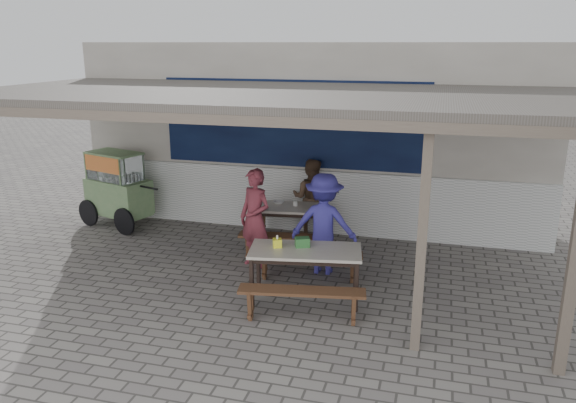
# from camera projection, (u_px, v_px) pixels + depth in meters

# --- Properties ---
(ground) EXTENTS (60.00, 60.00, 0.00)m
(ground) POSITION_uv_depth(u_px,v_px,m) (252.00, 294.00, 8.09)
(ground) COLOR slate
(ground) RESTS_ON ground
(back_wall) EXTENTS (9.00, 1.28, 3.50)m
(back_wall) POSITION_uv_depth(u_px,v_px,m) (310.00, 137.00, 10.94)
(back_wall) COLOR beige
(back_wall) RESTS_ON ground
(warung_roof) EXTENTS (9.00, 4.21, 2.81)m
(warung_roof) POSITION_uv_depth(u_px,v_px,m) (269.00, 98.00, 8.18)
(warung_roof) COLOR #554F49
(warung_roof) RESTS_ON ground
(table_left) EXTENTS (1.35, 0.85, 0.75)m
(table_left) POSITION_uv_depth(u_px,v_px,m) (286.00, 211.00, 9.78)
(table_left) COLOR beige
(table_left) RESTS_ON ground
(bench_left_street) EXTENTS (1.40, 0.45, 0.45)m
(bench_left_street) POSITION_uv_depth(u_px,v_px,m) (280.00, 242.00, 9.24)
(bench_left_street) COLOR brown
(bench_left_street) RESTS_ON ground
(bench_left_wall) EXTENTS (1.40, 0.45, 0.45)m
(bench_left_wall) POSITION_uv_depth(u_px,v_px,m) (291.00, 218.00, 10.50)
(bench_left_wall) COLOR brown
(bench_left_wall) RESTS_ON ground
(table_right) EXTENTS (1.64, 0.99, 0.75)m
(table_right) POSITION_uv_depth(u_px,v_px,m) (305.00, 254.00, 7.74)
(table_right) COLOR beige
(table_right) RESTS_ON ground
(bench_right_street) EXTENTS (1.66, 0.55, 0.45)m
(bench_right_street) POSITION_uv_depth(u_px,v_px,m) (302.00, 297.00, 7.20)
(bench_right_street) COLOR brown
(bench_right_street) RESTS_ON ground
(bench_right_wall) EXTENTS (1.66, 0.55, 0.45)m
(bench_right_wall) POSITION_uv_depth(u_px,v_px,m) (308.00, 259.00, 8.47)
(bench_right_wall) COLOR brown
(bench_right_wall) RESTS_ON ground
(vendor_cart) EXTENTS (1.89, 1.10, 1.47)m
(vendor_cart) POSITION_uv_depth(u_px,v_px,m) (117.00, 186.00, 10.91)
(vendor_cart) COLOR #779462
(vendor_cart) RESTS_ON ground
(patron_street_side) EXTENTS (0.69, 0.59, 1.60)m
(patron_street_side) POSITION_uv_depth(u_px,v_px,m) (255.00, 218.00, 8.93)
(patron_street_side) COLOR maroon
(patron_street_side) RESTS_ON ground
(patron_wall_side) EXTENTS (0.71, 0.56, 1.46)m
(patron_wall_side) POSITION_uv_depth(u_px,v_px,m) (311.00, 198.00, 10.38)
(patron_wall_side) COLOR brown
(patron_wall_side) RESTS_ON ground
(patron_right_table) EXTENTS (1.04, 0.62, 1.59)m
(patron_right_table) POSITION_uv_depth(u_px,v_px,m) (324.00, 224.00, 8.67)
(patron_right_table) COLOR #3A349B
(patron_right_table) RESTS_ON ground
(tissue_box) EXTENTS (0.15, 0.15, 0.12)m
(tissue_box) POSITION_uv_depth(u_px,v_px,m) (277.00, 243.00, 7.80)
(tissue_box) COLOR yellow
(tissue_box) RESTS_ON table_right
(donation_box) EXTENTS (0.23, 0.20, 0.13)m
(donation_box) POSITION_uv_depth(u_px,v_px,m) (302.00, 242.00, 7.81)
(donation_box) COLOR #316F34
(donation_box) RESTS_ON table_right
(condiment_jar) EXTENTS (0.08, 0.08, 0.09)m
(condiment_jar) POSITION_uv_depth(u_px,v_px,m) (295.00, 203.00, 9.77)
(condiment_jar) COLOR silver
(condiment_jar) RESTS_ON table_left
(condiment_bowl) EXTENTS (0.21, 0.21, 0.05)m
(condiment_bowl) POSITION_uv_depth(u_px,v_px,m) (279.00, 202.00, 9.91)
(condiment_bowl) COLOR silver
(condiment_bowl) RESTS_ON table_left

